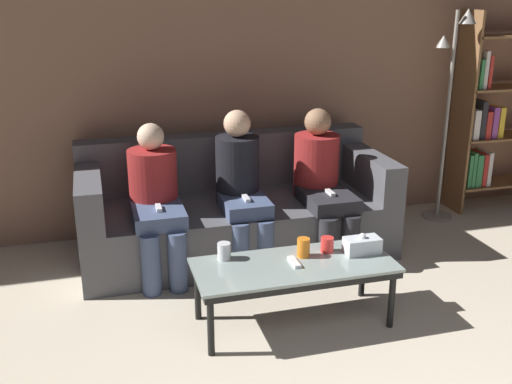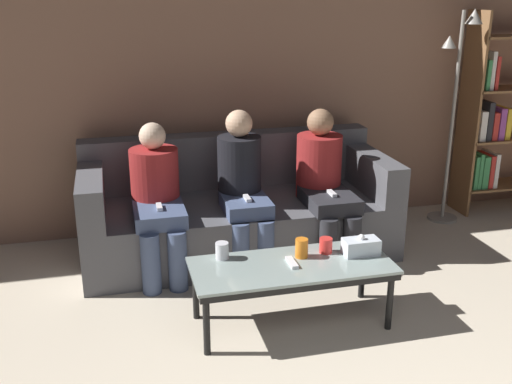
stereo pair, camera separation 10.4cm
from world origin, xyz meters
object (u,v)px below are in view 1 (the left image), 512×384
object	(u,v)px
cup_near_right	(224,251)
tissue_box	(362,245)
game_remote	(294,262)
seated_person_mid_left	(241,184)
seated_person_left_end	(156,196)
standing_lamp	(450,94)
cup_near_left	(327,245)
couch	(235,212)
cup_far_center	(303,248)
seated_person_mid_right	(322,179)
bookshelf	(490,121)
coffee_table	(294,270)

from	to	relation	value
cup_near_right	tissue_box	size ratio (longest dim) A/B	0.47
game_remote	seated_person_mid_left	size ratio (longest dim) A/B	0.13
tissue_box	game_remote	world-z (taller)	tissue_box
cup_near_right	seated_person_left_end	size ratio (longest dim) A/B	0.10
standing_lamp	tissue_box	bearing A→B (deg)	-136.41
cup_near_left	seated_person_left_end	world-z (taller)	seated_person_left_end
couch	cup_far_center	distance (m)	1.12
standing_lamp	seated_person_left_end	distance (m)	2.65
cup_near_right	cup_far_center	distance (m)	0.49
tissue_box	seated_person_mid_left	bearing A→B (deg)	119.76
seated_person_mid_right	cup_near_right	bearing A→B (deg)	-140.20
bookshelf	tissue_box	bearing A→B (deg)	-142.72
coffee_table	cup_far_center	xyz separation A→B (m)	(0.09, 0.08, 0.10)
tissue_box	seated_person_mid_left	size ratio (longest dim) A/B	0.19
couch	cup_near_left	world-z (taller)	couch
cup_far_center	standing_lamp	distance (m)	2.28
tissue_box	game_remote	size ratio (longest dim) A/B	1.47
seated_person_mid_right	tissue_box	bearing A→B (deg)	-95.52
seated_person_mid_left	cup_far_center	bearing A→B (deg)	-79.36
bookshelf	seated_person_mid_left	xyz separation A→B (m)	(-2.47, -0.54, -0.22)
cup_near_right	seated_person_mid_right	size ratio (longest dim) A/B	0.09
cup_near_right	seated_person_mid_right	bearing A→B (deg)	39.80
bookshelf	standing_lamp	size ratio (longest dim) A/B	0.99
game_remote	seated_person_mid_right	xyz separation A→B (m)	(0.54, 0.95, 0.18)
standing_lamp	game_remote	bearing A→B (deg)	-143.65
bookshelf	game_remote	bearing A→B (deg)	-147.78
cup_near_left	game_remote	distance (m)	0.28
tissue_box	seated_person_mid_left	distance (m)	1.09
tissue_box	seated_person_left_end	xyz separation A→B (m)	(-1.16, 0.92, 0.13)
game_remote	seated_person_mid_right	distance (m)	1.11
tissue_box	bookshelf	distance (m)	2.46
tissue_box	bookshelf	xyz separation A→B (m)	(1.94, 1.48, 0.37)
cup_near_left	seated_person_mid_right	bearing A→B (deg)	71.03
couch	seated_person_left_end	xyz separation A→B (m)	(-0.62, -0.22, 0.27)
coffee_table	seated_person_left_end	distance (m)	1.21
cup_near_right	seated_person_mid_left	distance (m)	0.87
cup_near_right	seated_person_left_end	xyz separation A→B (m)	(-0.32, 0.78, 0.13)
couch	standing_lamp	bearing A→B (deg)	5.45
game_remote	seated_person_left_end	bearing A→B (deg)	126.42
cup_near_right	game_remote	xyz separation A→B (m)	(0.39, -0.18, -0.04)
coffee_table	seated_person_mid_left	bearing A→B (deg)	94.77
cup_near_left	game_remote	bearing A→B (deg)	-157.09
cup_near_right	seated_person_mid_right	distance (m)	1.22
coffee_table	seated_person_mid_left	xyz separation A→B (m)	(-0.08, 0.97, 0.24)
tissue_box	game_remote	distance (m)	0.46
couch	seated_person_left_end	size ratio (longest dim) A/B	2.18
couch	coffee_table	xyz separation A→B (m)	(0.08, -1.18, 0.05)
couch	standing_lamp	size ratio (longest dim) A/B	1.29
cup_near_left	seated_person_left_end	distance (m)	1.29
couch	seated_person_mid_left	size ratio (longest dim) A/B	2.06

